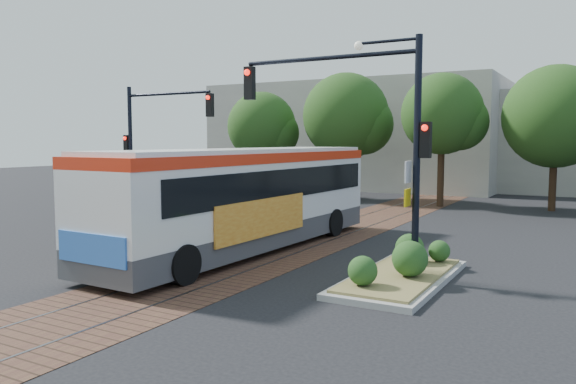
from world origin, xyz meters
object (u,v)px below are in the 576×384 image
traffic_island (403,268)px  parked_car (252,200)px  city_bus (247,194)px  signal_pole_main (371,119)px  officer (121,213)px  signal_pole_left (149,135)px

traffic_island → parked_car: parked_car is taller
city_bus → signal_pole_main: 5.46m
signal_pole_main → parked_car: bearing=135.9°
traffic_island → signal_pole_main: signal_pole_main is taller
traffic_island → signal_pole_main: size_ratio=0.87×
parked_car → officer: bearing=-158.1°
city_bus → traffic_island: city_bus is taller
signal_pole_left → parked_car: signal_pole_left is taller
city_bus → officer: city_bus is taller
city_bus → signal_pole_main: bearing=-14.3°
city_bus → traffic_island: bearing=-12.5°
signal_pole_main → city_bus: bearing=164.1°
signal_pole_left → officer: (2.12, -3.81, -2.95)m
city_bus → officer: (-5.35, -0.36, -0.94)m
traffic_island → signal_pole_left: (-13.19, 4.89, 3.54)m
officer → parked_car: officer is taller
traffic_island → signal_pole_left: 14.50m
parked_car → signal_pole_main: bearing=-111.3°
signal_pole_left → parked_car: size_ratio=1.42×
traffic_island → officer: bearing=174.4°
officer → parked_car: size_ratio=0.44×
traffic_island → parked_car: size_ratio=1.23×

